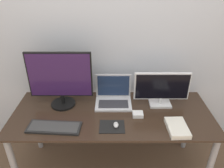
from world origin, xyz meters
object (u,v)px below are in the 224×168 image
Objects in this scene: monitor_right at (161,89)px; power_brick at (137,114)px; keyboard at (54,127)px; laptop at (113,96)px; book at (177,128)px; mouse at (115,125)px; monitor_left at (60,79)px.

power_brick is at bearing -141.72° from monitor_right.
keyboard is 4.89× the size of power_brick.
monitor_right is 1.49× the size of laptop.
laptop is 1.38× the size of book.
mouse is (0.02, -0.37, -0.04)m from laptop.
monitor_left is at bearing -174.11° from laptop.
mouse is 0.27× the size of book.
mouse reaches higher than keyboard.
laptop is at bearing 5.89° from monitor_left.
monitor_right reaches higher than book.
monitor_left is at bearing 159.80° from book.
mouse is at bearing 176.04° from book.
book reaches higher than mouse.
monitor_right is 0.40m from book.
power_brick is at bearing 148.41° from book.
power_brick reaches higher than keyboard.
mouse is (0.49, -0.33, -0.25)m from monitor_left.
power_brick is (-0.23, -0.18, -0.15)m from monitor_right.
monitor_left is 0.43m from keyboard.
laptop is 0.62m from keyboard.
mouse is (0.50, 0.01, 0.01)m from keyboard.
book is (0.98, -0.36, -0.25)m from monitor_left.
monitor_left reaches higher than book.
power_brick is (-0.29, 0.18, -0.00)m from book.
book is (0.49, -0.03, -0.00)m from mouse.
monitor_right is 7.59× the size of mouse.
power_brick is at bearing -47.07° from laptop.
laptop is at bearing 141.09° from book.
monitor_left is at bearing -180.00° from monitor_right.
monitor_right is 0.33m from power_brick.
power_brick is (0.69, 0.16, 0.01)m from keyboard.
book is (0.98, -0.02, 0.01)m from keyboard.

